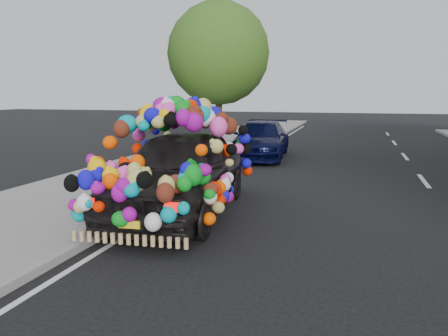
% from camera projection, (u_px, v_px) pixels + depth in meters
% --- Properties ---
extents(ground, '(100.00, 100.00, 0.00)m').
position_uv_depth(ground, '(260.00, 219.00, 8.47)').
color(ground, black).
rests_on(ground, ground).
extents(sidewalk, '(4.00, 60.00, 0.12)m').
position_uv_depth(sidewalk, '(70.00, 201.00, 9.67)').
color(sidewalk, gray).
rests_on(sidewalk, ground).
extents(kerb, '(0.15, 60.00, 0.13)m').
position_uv_depth(kerb, '(150.00, 207.00, 9.12)').
color(kerb, gray).
rests_on(kerb, ground).
extents(tree_near_sidewalk, '(4.20, 4.20, 6.13)m').
position_uv_depth(tree_near_sidewalk, '(219.00, 54.00, 17.84)').
color(tree_near_sidewalk, '#332114').
rests_on(tree_near_sidewalk, ground).
extents(plush_art_car, '(2.76, 5.32, 2.33)m').
position_uv_depth(plush_art_car, '(180.00, 154.00, 8.80)').
color(plush_art_car, black).
rests_on(plush_art_car, ground).
extents(navy_sedan, '(2.25, 4.82, 1.36)m').
position_uv_depth(navy_sedan, '(261.00, 140.00, 16.60)').
color(navy_sedan, black).
rests_on(navy_sedan, ground).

